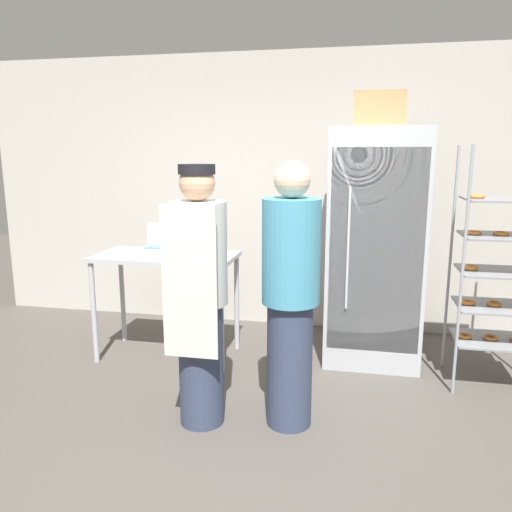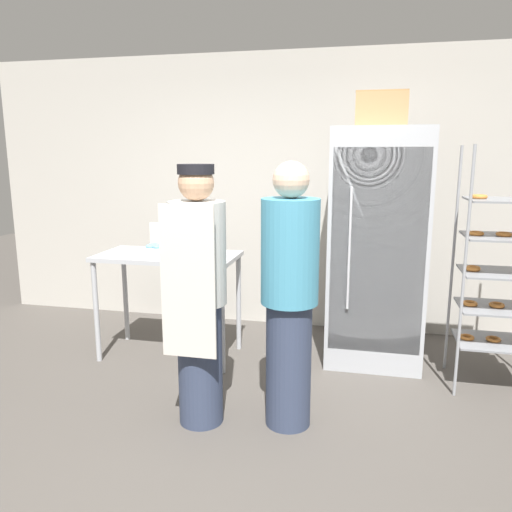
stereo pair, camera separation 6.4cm
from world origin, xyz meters
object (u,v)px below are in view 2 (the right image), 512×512
at_px(refrigerator, 377,248).
at_px(person_baker, 198,294).
at_px(donut_box, 160,247).
at_px(blender_pitcher, 205,240).
at_px(cardboard_storage_box, 381,110).
at_px(person_customer, 289,296).
at_px(baking_rack, 500,273).

xyz_separation_m(refrigerator, person_baker, (-1.11, -1.32, -0.10)).
height_order(refrigerator, person_baker, refrigerator).
xyz_separation_m(donut_box, blender_pitcher, (0.42, -0.03, 0.08)).
distance_m(donut_box, cardboard_storage_box, 2.14).
bearing_deg(cardboard_storage_box, refrigerator, 60.18).
bearing_deg(blender_pitcher, person_customer, -47.15).
xyz_separation_m(baking_rack, cardboard_storage_box, (-0.90, 0.30, 1.20)).
bearing_deg(blender_pitcher, person_baker, -73.94).
xyz_separation_m(person_baker, person_customer, (0.56, 0.10, -0.01)).
relative_size(blender_pitcher, cardboard_storage_box, 0.72).
relative_size(refrigerator, person_customer, 1.15).
height_order(donut_box, blender_pitcher, blender_pitcher).
bearing_deg(person_customer, person_baker, -170.05).
bearing_deg(refrigerator, person_customer, -114.02).
distance_m(blender_pitcher, cardboard_storage_box, 1.75).
bearing_deg(donut_box, blender_pitcher, -4.35).
xyz_separation_m(baking_rack, donut_box, (-2.70, 0.07, 0.07)).
bearing_deg(refrigerator, donut_box, -171.93).
xyz_separation_m(refrigerator, person_customer, (-0.54, -1.22, -0.11)).
xyz_separation_m(cardboard_storage_box, person_baker, (-1.09, -1.28, -1.20)).
height_order(person_baker, person_customer, person_customer).
bearing_deg(donut_box, refrigerator, 8.07).
bearing_deg(person_baker, blender_pitcher, 106.06).
xyz_separation_m(donut_box, cardboard_storage_box, (1.80, 0.23, 1.13)).
distance_m(baking_rack, blender_pitcher, 2.29).
height_order(baking_rack, cardboard_storage_box, cardboard_storage_box).
relative_size(refrigerator, baking_rack, 1.08).
bearing_deg(person_customer, baking_rack, 32.03).
distance_m(donut_box, blender_pitcher, 0.43).
xyz_separation_m(refrigerator, donut_box, (-1.82, -0.26, -0.02)).
bearing_deg(baking_rack, donut_box, 178.56).
bearing_deg(donut_box, baking_rack, -1.44).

